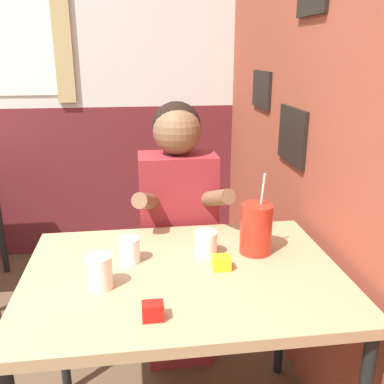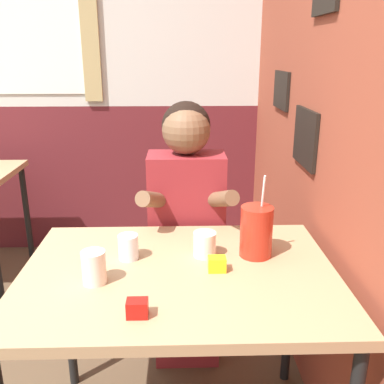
# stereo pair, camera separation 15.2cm
# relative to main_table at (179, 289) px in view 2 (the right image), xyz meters

# --- Properties ---
(brick_wall_right) EXTENTS (0.08, 4.23, 2.70)m
(brick_wall_right) POSITION_rel_main_table_xyz_m (0.61, 0.71, 0.65)
(brick_wall_right) COLOR brown
(brick_wall_right) RESTS_ON ground_plane
(back_wall) EXTENTS (5.82, 0.09, 2.70)m
(back_wall) POSITION_rel_main_table_xyz_m (-0.85, 1.85, 0.66)
(back_wall) COLOR silver
(back_wall) RESTS_ON ground_plane
(main_table) EXTENTS (1.07, 0.78, 0.77)m
(main_table) POSITION_rel_main_table_xyz_m (0.00, 0.00, 0.00)
(main_table) COLOR tan
(main_table) RESTS_ON ground_plane
(person_seated) EXTENTS (0.42, 0.41, 1.27)m
(person_seated) POSITION_rel_main_table_xyz_m (0.04, 0.52, -0.02)
(person_seated) COLOR maroon
(person_seated) RESTS_ON ground_plane
(cocktail_pitcher) EXTENTS (0.12, 0.12, 0.30)m
(cocktail_pitcher) POSITION_rel_main_table_xyz_m (0.28, 0.11, 0.16)
(cocktail_pitcher) COLOR #B22819
(cocktail_pitcher) RESTS_ON main_table
(glass_near_pitcher) EXTENTS (0.07, 0.07, 0.09)m
(glass_near_pitcher) POSITION_rel_main_table_xyz_m (-0.18, 0.10, 0.11)
(glass_near_pitcher) COLOR silver
(glass_near_pitcher) RESTS_ON main_table
(glass_center) EXTENTS (0.08, 0.08, 0.09)m
(glass_center) POSITION_rel_main_table_xyz_m (0.09, 0.11, 0.11)
(glass_center) COLOR silver
(glass_center) RESTS_ON main_table
(glass_far_side) EXTENTS (0.08, 0.08, 0.11)m
(glass_far_side) POSITION_rel_main_table_xyz_m (-0.27, -0.07, 0.12)
(glass_far_side) COLOR silver
(glass_far_side) RESTS_ON main_table
(condiment_ketchup) EXTENTS (0.06, 0.04, 0.05)m
(condiment_ketchup) POSITION_rel_main_table_xyz_m (-0.11, -0.26, 0.09)
(condiment_ketchup) COLOR #B7140F
(condiment_ketchup) RESTS_ON main_table
(condiment_mustard) EXTENTS (0.06, 0.04, 0.05)m
(condiment_mustard) POSITION_rel_main_table_xyz_m (0.13, -0.00, 0.09)
(condiment_mustard) COLOR yellow
(condiment_mustard) RESTS_ON main_table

